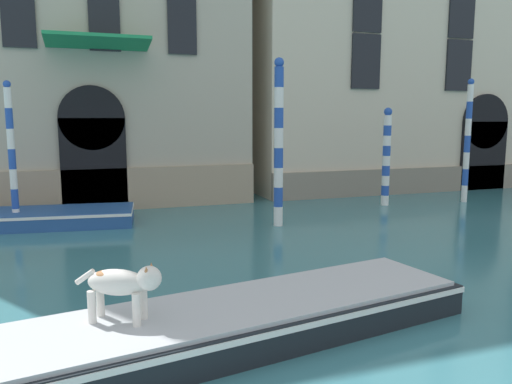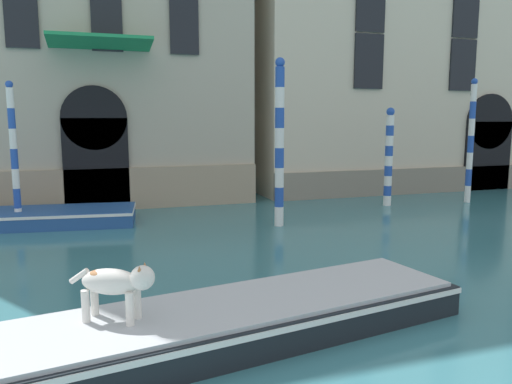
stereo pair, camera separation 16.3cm
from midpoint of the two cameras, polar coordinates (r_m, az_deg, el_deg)
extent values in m
cube|color=tan|center=(16.92, -20.56, 0.08)|extent=(12.16, 0.16, 1.39)
cube|color=black|center=(16.81, -18.28, 2.91)|extent=(2.03, 0.14, 3.00)
cylinder|color=black|center=(16.74, -18.52, 8.03)|extent=(2.03, 0.14, 2.03)
cube|color=black|center=(17.12, -25.80, 17.74)|extent=(0.94, 0.10, 1.86)
cube|color=black|center=(17.04, -17.23, 18.23)|extent=(0.94, 0.10, 1.86)
cube|color=black|center=(17.31, -8.74, 18.34)|extent=(0.94, 0.10, 1.86)
cube|color=#1E8C51|center=(16.27, -17.87, 16.05)|extent=(3.03, 1.40, 0.29)
cube|color=beige|center=(24.73, 17.40, 17.33)|extent=(15.96, 6.00, 13.95)
cube|color=gray|center=(22.15, 21.33, 1.42)|extent=(15.96, 0.16, 1.02)
cube|color=black|center=(23.06, 24.35, 3.79)|extent=(2.26, 0.14, 2.85)
cylinder|color=black|center=(23.01, 24.56, 7.33)|extent=(2.26, 0.14, 2.26)
cube|color=black|center=(19.64, 12.21, 14.36)|extent=(1.19, 0.10, 2.00)
cube|color=black|center=(22.11, 21.96, 13.26)|extent=(1.19, 0.10, 2.00)
cube|color=black|center=(19.96, 12.40, 20.24)|extent=(1.19, 0.10, 2.00)
cube|color=black|center=(22.40, 22.26, 18.50)|extent=(1.19, 0.10, 2.00)
cube|color=black|center=(6.81, -7.44, -15.60)|extent=(8.24, 2.96, 0.45)
cube|color=white|center=(6.75, -7.46, -14.32)|extent=(8.27, 2.99, 0.08)
cube|color=#B2B7BC|center=(6.71, -7.48, -13.61)|extent=(7.98, 2.79, 0.06)
cylinder|color=silver|center=(6.53, -13.45, -12.24)|extent=(0.10, 0.10, 0.41)
cylinder|color=silver|center=(6.33, -14.24, -12.92)|extent=(0.10, 0.10, 0.41)
cylinder|color=silver|center=(6.76, -18.04, -11.70)|extent=(0.10, 0.10, 0.41)
cylinder|color=silver|center=(6.57, -18.95, -12.33)|extent=(0.10, 0.10, 0.41)
ellipsoid|color=silver|center=(6.45, -16.31, -9.87)|extent=(0.82, 0.64, 0.32)
ellipsoid|color=#AD7042|center=(6.47, -17.27, -9.03)|extent=(0.40, 0.35, 0.11)
sphere|color=silver|center=(6.26, -12.86, -9.59)|extent=(0.30, 0.30, 0.30)
cone|color=#AD7042|center=(6.30, -12.61, -8.38)|extent=(0.09, 0.09, 0.12)
cone|color=#AD7042|center=(6.16, -13.18, -8.81)|extent=(0.09, 0.09, 0.12)
cylinder|color=silver|center=(6.61, -19.63, -9.11)|extent=(0.27, 0.19, 0.22)
cube|color=#234C8C|center=(15.29, -24.29, -2.76)|extent=(5.52, 2.45, 0.45)
cube|color=white|center=(15.26, -24.33, -2.16)|extent=(5.56, 2.48, 0.08)
cube|color=#B2B7BC|center=(15.29, -24.29, -2.84)|extent=(3.08, 1.70, 0.40)
cylinder|color=white|center=(14.01, 2.21, -2.77)|extent=(0.25, 0.25, 0.55)
cylinder|color=#234CAD|center=(13.91, 2.23, -0.56)|extent=(0.25, 0.25, 0.55)
cylinder|color=white|center=(13.84, 2.24, 1.67)|extent=(0.25, 0.25, 0.55)
cylinder|color=#234CAD|center=(13.78, 2.25, 3.92)|extent=(0.25, 0.25, 0.55)
cylinder|color=white|center=(13.75, 2.27, 6.19)|extent=(0.25, 0.25, 0.55)
cylinder|color=#234CAD|center=(13.74, 2.28, 8.46)|extent=(0.25, 0.25, 0.55)
cylinder|color=white|center=(13.75, 2.29, 10.73)|extent=(0.25, 0.25, 0.55)
cylinder|color=#234CAD|center=(13.78, 2.31, 13.00)|extent=(0.25, 0.25, 0.55)
sphere|color=#234CAD|center=(13.82, 2.32, 14.59)|extent=(0.26, 0.26, 0.26)
cylinder|color=white|center=(19.49, 22.47, -0.16)|extent=(0.21, 0.21, 0.60)
cylinder|color=#234CAD|center=(19.42, 22.57, 1.58)|extent=(0.21, 0.21, 0.60)
cylinder|color=white|center=(19.36, 22.67, 3.33)|extent=(0.21, 0.21, 0.60)
cylinder|color=#234CAD|center=(19.32, 22.77, 5.08)|extent=(0.21, 0.21, 0.60)
cylinder|color=white|center=(19.30, 22.87, 6.84)|extent=(0.21, 0.21, 0.60)
cylinder|color=#234CAD|center=(19.30, 22.97, 8.61)|extent=(0.21, 0.21, 0.60)
cylinder|color=white|center=(19.32, 23.07, 10.37)|extent=(0.21, 0.21, 0.60)
sphere|color=#234CAD|center=(19.34, 23.14, 11.53)|extent=(0.22, 0.22, 0.22)
cylinder|color=white|center=(15.22, -25.98, -2.72)|extent=(0.19, 0.19, 0.54)
cylinder|color=#234CAD|center=(15.14, -26.11, -0.71)|extent=(0.19, 0.19, 0.54)
cylinder|color=white|center=(15.07, -26.24, 1.33)|extent=(0.19, 0.19, 0.54)
cylinder|color=#234CAD|center=(15.02, -26.38, 3.39)|extent=(0.19, 0.19, 0.54)
cylinder|color=white|center=(14.99, -26.52, 5.45)|extent=(0.19, 0.19, 0.54)
cylinder|color=#234CAD|center=(14.98, -26.65, 7.52)|extent=(0.19, 0.19, 0.54)
cylinder|color=white|center=(14.99, -26.79, 9.59)|extent=(0.19, 0.19, 0.54)
sphere|color=#234CAD|center=(15.00, -26.88, 10.95)|extent=(0.20, 0.20, 0.20)
cylinder|color=white|center=(17.88, 14.24, -0.91)|extent=(0.26, 0.26, 0.34)
cylinder|color=#234CAD|center=(17.82, 14.28, 0.18)|extent=(0.26, 0.26, 0.34)
cylinder|color=white|center=(17.78, 14.32, 1.28)|extent=(0.26, 0.26, 0.34)
cylinder|color=#234CAD|center=(17.74, 14.36, 2.38)|extent=(0.26, 0.26, 0.34)
cylinder|color=white|center=(17.71, 14.40, 3.49)|extent=(0.26, 0.26, 0.34)
cylinder|color=#234CAD|center=(17.69, 14.44, 4.60)|extent=(0.26, 0.26, 0.34)
cylinder|color=white|center=(17.67, 14.48, 5.71)|extent=(0.26, 0.26, 0.34)
cylinder|color=#234CAD|center=(17.66, 14.53, 6.82)|extent=(0.26, 0.26, 0.34)
cylinder|color=white|center=(17.65, 14.57, 7.93)|extent=(0.26, 0.26, 0.34)
sphere|color=#234CAD|center=(17.65, 14.60, 8.88)|extent=(0.28, 0.28, 0.28)
camera|label=1|loc=(0.08, -90.38, -0.06)|focal=35.00mm
camera|label=2|loc=(0.08, 89.62, 0.06)|focal=35.00mm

